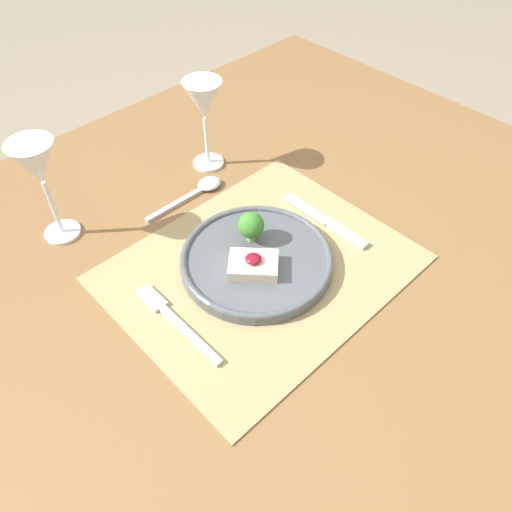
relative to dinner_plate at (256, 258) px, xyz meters
name	(u,v)px	position (x,y,z in m)	size (l,w,h in m)	color
ground_plane	(259,455)	(0.00, -0.01, -0.79)	(8.00, 8.00, 0.00)	gray
dining_table	(260,300)	(0.00, -0.01, -0.10)	(1.40, 1.16, 0.78)	brown
placemat	(260,268)	(0.00, -0.01, -0.02)	(0.46, 0.38, 0.00)	#9E895B
dinner_plate	(256,258)	(0.00, 0.00, 0.00)	(0.25, 0.25, 0.07)	#4C5156
fork	(173,318)	(-0.17, 0.00, -0.01)	(0.02, 0.19, 0.01)	#B2B2B7
knife	(330,223)	(0.16, -0.02, -0.01)	(0.02, 0.19, 0.01)	#B2B2B7
spoon	(201,189)	(0.06, 0.21, -0.01)	(0.17, 0.04, 0.01)	#B2B2B7
wine_glass_near	(204,104)	(0.12, 0.27, 0.12)	(0.07, 0.07, 0.18)	white
wine_glass_far	(38,168)	(-0.19, 0.29, 0.12)	(0.07, 0.07, 0.19)	white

